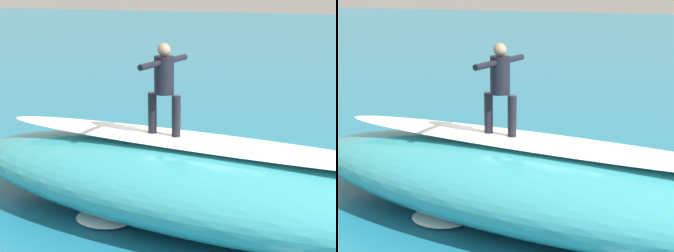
% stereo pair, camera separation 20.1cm
% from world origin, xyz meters
% --- Properties ---
extents(ground_plane, '(120.00, 120.00, 0.00)m').
position_xyz_m(ground_plane, '(0.00, 0.00, 0.00)').
color(ground_plane, teal).
extents(wave_crest, '(9.84, 4.20, 1.34)m').
position_xyz_m(wave_crest, '(-0.55, 1.59, 0.67)').
color(wave_crest, teal).
rests_on(wave_crest, ground_plane).
extents(wave_foam_lip, '(8.18, 2.02, 0.08)m').
position_xyz_m(wave_foam_lip, '(-0.55, 1.59, 1.38)').
color(wave_foam_lip, white).
rests_on(wave_foam_lip, wave_crest).
extents(surfboard_riding, '(1.99, 0.87, 0.09)m').
position_xyz_m(surfboard_riding, '(0.34, 1.48, 1.38)').
color(surfboard_riding, silver).
rests_on(surfboard_riding, wave_crest).
extents(surfer_riding, '(0.60, 1.43, 1.52)m').
position_xyz_m(surfer_riding, '(0.34, 1.48, 2.31)').
color(surfer_riding, black).
rests_on(surfer_riding, surfboard_riding).
extents(surfboard_paddling, '(2.31, 0.98, 0.09)m').
position_xyz_m(surfboard_paddling, '(1.41, -1.81, 0.05)').
color(surfboard_paddling, yellow).
rests_on(surfboard_paddling, ground_plane).
extents(surfer_paddling, '(1.79, 0.61, 0.32)m').
position_xyz_m(surfer_paddling, '(1.55, -1.79, 0.23)').
color(surfer_paddling, black).
rests_on(surfer_paddling, surfboard_paddling).
extents(foam_patch_mid, '(1.00, 0.81, 0.14)m').
position_xyz_m(foam_patch_mid, '(1.15, 2.16, 0.07)').
color(foam_patch_mid, white).
rests_on(foam_patch_mid, ground_plane).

